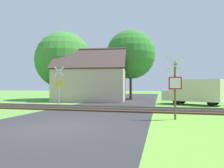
# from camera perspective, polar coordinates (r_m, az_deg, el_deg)

# --- Properties ---
(ground_plane) EXTENTS (160.00, 160.00, 0.00)m
(ground_plane) POSITION_cam_1_polar(r_m,az_deg,el_deg) (8.07, -16.51, -11.99)
(ground_plane) COLOR #5B933D
(road_asphalt) EXTENTS (7.11, 80.00, 0.01)m
(road_asphalt) POSITION_cam_1_polar(r_m,az_deg,el_deg) (9.83, -10.59, -10.00)
(road_asphalt) COLOR #2D2D30
(road_asphalt) RESTS_ON ground
(rail_track) EXTENTS (60.00, 2.60, 0.22)m
(rail_track) POSITION_cam_1_polar(r_m,az_deg,el_deg) (14.06, -2.96, -7.06)
(rail_track) COLOR #422D1E
(rail_track) RESTS_ON ground
(stop_sign_near) EXTENTS (0.88, 0.15, 3.10)m
(stop_sign_near) POSITION_cam_1_polar(r_m,az_deg,el_deg) (9.99, 17.57, 0.10)
(stop_sign_near) COLOR brown
(stop_sign_near) RESTS_ON ground
(crossing_sign_far) EXTENTS (0.86, 0.22, 3.37)m
(crossing_sign_far) POSITION_cam_1_polar(r_m,az_deg,el_deg) (17.81, -14.92, 0.28)
(crossing_sign_far) COLOR #9E9EA5
(crossing_sign_far) RESTS_ON ground
(house) EXTENTS (8.68, 6.72, 6.07)m
(house) POSITION_cam_1_polar(r_m,az_deg,el_deg) (23.09, -5.95, 0.14)
(house) COLOR #C6B293
(house) RESTS_ON ground
(tree_left) EXTENTS (7.14, 7.14, 8.60)m
(tree_left) POSITION_cam_1_polar(r_m,az_deg,el_deg) (26.45, -13.64, 6.60)
(tree_left) COLOR #513823
(tree_left) RESTS_ON ground
(tree_center) EXTENTS (6.59, 6.59, 9.29)m
(tree_center) POSITION_cam_1_polar(r_m,az_deg,el_deg) (27.37, 5.34, 8.36)
(tree_center) COLOR #513823
(tree_center) RESTS_ON ground
(mail_truck) EXTENTS (5.23, 3.70, 2.24)m
(mail_truck) POSITION_cam_1_polar(r_m,az_deg,el_deg) (19.20, 22.26, -1.83)
(mail_truck) COLOR beige
(mail_truck) RESTS_ON ground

